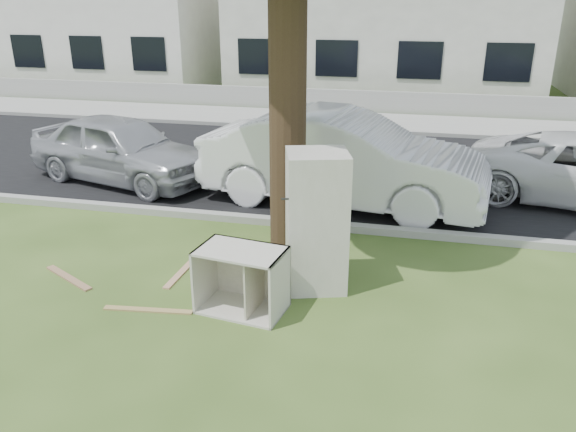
% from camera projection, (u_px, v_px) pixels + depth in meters
% --- Properties ---
extents(ground, '(120.00, 120.00, 0.00)m').
position_uv_depth(ground, '(287.00, 302.00, 7.01)').
color(ground, '#364F1C').
extents(road, '(120.00, 7.00, 0.01)m').
position_uv_depth(road, '(347.00, 168.00, 12.45)').
color(road, black).
rests_on(road, ground).
extents(kerb_near, '(120.00, 0.18, 0.12)m').
position_uv_depth(kerb_near, '(320.00, 228.00, 9.23)').
color(kerb_near, gray).
rests_on(kerb_near, ground).
extents(kerb_far, '(120.00, 0.18, 0.12)m').
position_uv_depth(kerb_far, '(363.00, 133.00, 15.68)').
color(kerb_far, gray).
rests_on(kerb_far, ground).
extents(sidewalk, '(120.00, 2.80, 0.01)m').
position_uv_depth(sidewalk, '(368.00, 122.00, 16.99)').
color(sidewalk, gray).
rests_on(sidewalk, ground).
extents(low_wall, '(120.00, 0.15, 0.70)m').
position_uv_depth(low_wall, '(373.00, 102.00, 18.32)').
color(low_wall, gray).
rests_on(low_wall, ground).
extents(fridge, '(0.91, 0.87, 1.81)m').
position_uv_depth(fridge, '(316.00, 222.00, 7.10)').
color(fridge, beige).
rests_on(fridge, ground).
extents(cabinet, '(1.11, 0.78, 0.80)m').
position_uv_depth(cabinet, '(242.00, 280.00, 6.71)').
color(cabinet, beige).
rests_on(cabinet, ground).
extents(plank_a, '(1.10, 0.22, 0.02)m').
position_uv_depth(plank_a, '(148.00, 310.00, 6.81)').
color(plank_a, '#9E844C').
rests_on(plank_a, ground).
extents(plank_b, '(0.95, 0.57, 0.02)m').
position_uv_depth(plank_b, '(69.00, 278.00, 7.59)').
color(plank_b, '#946D4D').
rests_on(plank_b, ground).
extents(plank_c, '(0.13, 0.86, 0.02)m').
position_uv_depth(plank_c, '(180.00, 274.00, 7.69)').
color(plank_c, tan).
rests_on(plank_c, ground).
extents(car_center, '(5.31, 2.49, 1.68)m').
position_uv_depth(car_center, '(343.00, 159.00, 10.05)').
color(car_center, silver).
rests_on(car_center, ground).
extents(car_left, '(4.30, 2.67, 1.37)m').
position_uv_depth(car_left, '(121.00, 149.00, 11.36)').
color(car_left, '#A0A1A6').
rests_on(car_left, ground).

